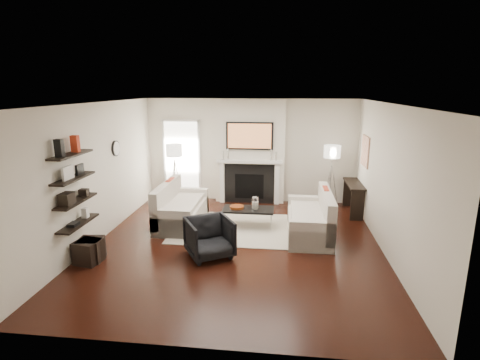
# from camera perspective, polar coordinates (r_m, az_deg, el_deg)

# --- Properties ---
(room_envelope) EXTENTS (6.00, 6.00, 6.00)m
(room_envelope) POSITION_cam_1_polar(r_m,az_deg,el_deg) (6.96, -0.57, 0.41)
(room_envelope) COLOR black
(room_envelope) RESTS_ON ground
(chimney_breast) EXTENTS (1.80, 0.25, 2.70)m
(chimney_breast) POSITION_cam_1_polar(r_m,az_deg,el_deg) (9.76, 1.53, 4.35)
(chimney_breast) COLOR silver
(chimney_breast) RESTS_ON floor
(fireplace_surround) EXTENTS (1.30, 0.02, 1.04)m
(fireplace_surround) POSITION_cam_1_polar(r_m,az_deg,el_deg) (9.80, 1.43, -0.57)
(fireplace_surround) COLOR black
(fireplace_surround) RESTS_ON floor
(firebox) EXTENTS (0.75, 0.02, 0.65)m
(firebox) POSITION_cam_1_polar(r_m,az_deg,el_deg) (9.81, 1.43, -0.98)
(firebox) COLOR black
(firebox) RESTS_ON floor
(mantel_pilaster_l) EXTENTS (0.12, 0.08, 1.10)m
(mantel_pilaster_l) POSITION_cam_1_polar(r_m,az_deg,el_deg) (9.85, -2.76, -0.33)
(mantel_pilaster_l) COLOR white
(mantel_pilaster_l) RESTS_ON floor
(mantel_pilaster_r) EXTENTS (0.12, 0.08, 1.10)m
(mantel_pilaster_r) POSITION_cam_1_polar(r_m,az_deg,el_deg) (9.73, 5.64, -0.57)
(mantel_pilaster_r) COLOR white
(mantel_pilaster_r) RESTS_ON floor
(mantel_shelf) EXTENTS (1.70, 0.18, 0.07)m
(mantel_shelf) POSITION_cam_1_polar(r_m,az_deg,el_deg) (9.62, 1.43, 2.81)
(mantel_shelf) COLOR white
(mantel_shelf) RESTS_ON chimney_breast
(tv_body) EXTENTS (1.20, 0.06, 0.70)m
(tv_body) POSITION_cam_1_polar(r_m,az_deg,el_deg) (9.54, 1.47, 6.74)
(tv_body) COLOR black
(tv_body) RESTS_ON chimney_breast
(tv_screen) EXTENTS (1.10, 0.00, 0.62)m
(tv_screen) POSITION_cam_1_polar(r_m,az_deg,el_deg) (9.51, 1.45, 6.71)
(tv_screen) COLOR #BF723F
(tv_screen) RESTS_ON tv_body
(candlestick_l_tall) EXTENTS (0.04, 0.04, 0.30)m
(candlestick_l_tall) POSITION_cam_1_polar(r_m,az_deg,el_deg) (9.66, -1.82, 3.97)
(candlestick_l_tall) COLOR silver
(candlestick_l_tall) RESTS_ON mantel_shelf
(candlestick_l_short) EXTENTS (0.04, 0.04, 0.24)m
(candlestick_l_short) POSITION_cam_1_polar(r_m,az_deg,el_deg) (9.68, -2.58, 3.81)
(candlestick_l_short) COLOR silver
(candlestick_l_short) RESTS_ON mantel_shelf
(candlestick_r_tall) EXTENTS (0.04, 0.04, 0.30)m
(candlestick_r_tall) POSITION_cam_1_polar(r_m,az_deg,el_deg) (9.56, 4.73, 3.83)
(candlestick_r_tall) COLOR silver
(candlestick_r_tall) RESTS_ON mantel_shelf
(candlestick_r_short) EXTENTS (0.04, 0.04, 0.24)m
(candlestick_r_short) POSITION_cam_1_polar(r_m,az_deg,el_deg) (9.56, 5.51, 3.63)
(candlestick_r_short) COLOR silver
(candlestick_r_short) RESTS_ON mantel_shelf
(hallway_panel) EXTENTS (0.90, 0.02, 2.10)m
(hallway_panel) POSITION_cam_1_polar(r_m,az_deg,el_deg) (10.24, -8.80, 2.94)
(hallway_panel) COLOR white
(hallway_panel) RESTS_ON floor
(door_trim_l) EXTENTS (0.06, 0.06, 2.16)m
(door_trim_l) POSITION_cam_1_polar(r_m,az_deg,el_deg) (10.36, -11.40, 2.95)
(door_trim_l) COLOR white
(door_trim_l) RESTS_ON floor
(door_trim_r) EXTENTS (0.06, 0.06, 2.16)m
(door_trim_r) POSITION_cam_1_polar(r_m,az_deg,el_deg) (10.10, -6.20, 2.88)
(door_trim_r) COLOR white
(door_trim_r) RESTS_ON floor
(door_trim_top) EXTENTS (1.02, 0.06, 0.06)m
(door_trim_top) POSITION_cam_1_polar(r_m,az_deg,el_deg) (10.07, -9.06, 8.96)
(door_trim_top) COLOR white
(door_trim_top) RESTS_ON wall_back
(rug) EXTENTS (2.60, 2.00, 0.01)m
(rug) POSITION_cam_1_polar(r_m,az_deg,el_deg) (8.18, -0.87, -7.35)
(rug) COLOR #C1B39E
(rug) RESTS_ON floor
(loveseat_left_base) EXTENTS (0.85, 1.80, 0.42)m
(loveseat_left_base) POSITION_cam_1_polar(r_m,az_deg,el_deg) (8.50, -8.82, -5.22)
(loveseat_left_base) COLOR beige
(loveseat_left_base) RESTS_ON floor
(loveseat_left_back) EXTENTS (0.18, 1.80, 0.80)m
(loveseat_left_back) POSITION_cam_1_polar(r_m,az_deg,el_deg) (8.50, -11.08, -3.09)
(loveseat_left_back) COLOR beige
(loveseat_left_back) RESTS_ON floor
(loveseat_left_arm_n) EXTENTS (0.85, 0.18, 0.60)m
(loveseat_left_arm_n) POSITION_cam_1_polar(r_m,az_deg,el_deg) (7.74, -10.42, -6.53)
(loveseat_left_arm_n) COLOR beige
(loveseat_left_arm_n) RESTS_ON floor
(loveseat_left_arm_s) EXTENTS (0.85, 0.18, 0.60)m
(loveseat_left_arm_s) POSITION_cam_1_polar(r_m,az_deg,el_deg) (9.22, -7.52, -3.06)
(loveseat_left_arm_s) COLOR beige
(loveseat_left_arm_s) RESTS_ON floor
(loveseat_left_cushion) EXTENTS (0.63, 1.44, 0.10)m
(loveseat_left_cushion) POSITION_cam_1_polar(r_m,az_deg,el_deg) (8.41, -8.55, -3.57)
(loveseat_left_cushion) COLOR beige
(loveseat_left_cushion) RESTS_ON loveseat_left_base
(pillow_left_orange) EXTENTS (0.10, 0.42, 0.42)m
(pillow_left_orange) POSITION_cam_1_polar(r_m,az_deg,el_deg) (8.72, -10.55, -1.23)
(pillow_left_orange) COLOR #B02E15
(pillow_left_orange) RESTS_ON loveseat_left_cushion
(pillow_left_charcoal) EXTENTS (0.10, 0.40, 0.40)m
(pillow_left_charcoal) POSITION_cam_1_polar(r_m,az_deg,el_deg) (8.17, -11.77, -2.40)
(pillow_left_charcoal) COLOR black
(pillow_left_charcoal) RESTS_ON loveseat_left_cushion
(loveseat_right_base) EXTENTS (0.85, 1.80, 0.42)m
(loveseat_right_base) POSITION_cam_1_polar(r_m,az_deg,el_deg) (7.89, 10.46, -6.82)
(loveseat_right_base) COLOR beige
(loveseat_right_base) RESTS_ON floor
(loveseat_right_back) EXTENTS (0.18, 1.80, 0.80)m
(loveseat_right_back) POSITION_cam_1_polar(r_m,az_deg,el_deg) (7.82, 13.01, -4.69)
(loveseat_right_back) COLOR beige
(loveseat_right_back) RESTS_ON floor
(loveseat_right_arm_n) EXTENTS (0.85, 0.18, 0.60)m
(loveseat_right_arm_n) POSITION_cam_1_polar(r_m,az_deg,el_deg) (7.11, 10.90, -8.44)
(loveseat_right_arm_n) COLOR beige
(loveseat_right_arm_n) RESTS_ON floor
(loveseat_right_arm_s) EXTENTS (0.85, 0.18, 0.60)m
(loveseat_right_arm_s) POSITION_cam_1_polar(r_m,az_deg,el_deg) (8.63, 10.15, -4.36)
(loveseat_right_arm_s) COLOR beige
(loveseat_right_arm_s) RESTS_ON floor
(loveseat_right_cushion) EXTENTS (0.63, 1.44, 0.10)m
(loveseat_right_cushion) POSITION_cam_1_polar(r_m,az_deg,el_deg) (7.80, 10.17, -5.02)
(loveseat_right_cushion) COLOR beige
(loveseat_right_cushion) RESTS_ON loveseat_right_base
(pillow_right_orange) EXTENTS (0.10, 0.42, 0.42)m
(pillow_right_orange) POSITION_cam_1_polar(r_m,az_deg,el_deg) (8.05, 12.87, -2.63)
(pillow_right_orange) COLOR #B02E15
(pillow_right_orange) RESTS_ON loveseat_right_cushion
(pillow_right_charcoal) EXTENTS (0.10, 0.40, 0.40)m
(pillow_right_charcoal) POSITION_cam_1_polar(r_m,az_deg,el_deg) (7.48, 13.34, -4.01)
(pillow_right_charcoal) COLOR black
(pillow_right_charcoal) RESTS_ON loveseat_right_cushion
(coffee_table) EXTENTS (1.10, 0.55, 0.04)m
(coffee_table) POSITION_cam_1_polar(r_m,az_deg,el_deg) (8.14, 1.27, -4.51)
(coffee_table) COLOR black
(coffee_table) RESTS_ON floor
(coffee_leg_nw) EXTENTS (0.02, 0.02, 0.38)m
(coffee_leg_nw) POSITION_cam_1_polar(r_m,az_deg,el_deg) (8.07, -2.45, -6.28)
(coffee_leg_nw) COLOR silver
(coffee_leg_nw) RESTS_ON floor
(coffee_leg_ne) EXTENTS (0.02, 0.02, 0.38)m
(coffee_leg_ne) POSITION_cam_1_polar(r_m,az_deg,el_deg) (7.98, 4.71, -6.55)
(coffee_leg_ne) COLOR silver
(coffee_leg_ne) RESTS_ON floor
(coffee_leg_sw) EXTENTS (0.02, 0.02, 0.38)m
(coffee_leg_sw) POSITION_cam_1_polar(r_m,az_deg,el_deg) (8.47, -1.98, -5.26)
(coffee_leg_sw) COLOR silver
(coffee_leg_sw) RESTS_ON floor
(coffee_leg_se) EXTENTS (0.02, 0.02, 0.38)m
(coffee_leg_se) POSITION_cam_1_polar(r_m,az_deg,el_deg) (8.39, 4.82, -5.50)
(coffee_leg_se) COLOR silver
(coffee_leg_se) RESTS_ON floor
(hurricane_glass) EXTENTS (0.14, 0.14, 0.24)m
(hurricane_glass) POSITION_cam_1_polar(r_m,az_deg,el_deg) (8.08, 2.33, -3.47)
(hurricane_glass) COLOR white
(hurricane_glass) RESTS_ON coffee_table
(hurricane_candle) EXTENTS (0.11, 0.11, 0.17)m
(hurricane_candle) POSITION_cam_1_polar(r_m,az_deg,el_deg) (8.10, 2.33, -3.91)
(hurricane_candle) COLOR white
(hurricane_candle) RESTS_ON coffee_table
(copper_bowl) EXTENTS (0.31, 0.31, 0.05)m
(copper_bowl) POSITION_cam_1_polar(r_m,az_deg,el_deg) (8.15, -0.49, -4.15)
(copper_bowl) COLOR #A64A1B
(copper_bowl) RESTS_ON coffee_table
(armchair) EXTENTS (1.01, 1.00, 0.78)m
(armchair) POSITION_cam_1_polar(r_m,az_deg,el_deg) (6.80, -4.68, -8.48)
(armchair) COLOR black
(armchair) RESTS_ON floor
(lamp_left_post) EXTENTS (0.02, 0.02, 1.20)m
(lamp_left_post) POSITION_cam_1_polar(r_m,az_deg,el_deg) (9.66, -9.81, -0.50)
(lamp_left_post) COLOR silver
(lamp_left_post) RESTS_ON floor
(lamp_left_shade) EXTENTS (0.40, 0.40, 0.30)m
(lamp_left_shade) POSITION_cam_1_polar(r_m,az_deg,el_deg) (9.49, -10.03, 4.48)
(lamp_left_shade) COLOR white
(lamp_left_shade) RESTS_ON lamp_left_post
(lamp_left_leg_a) EXTENTS (0.25, 0.02, 1.23)m
(lamp_left_leg_a) POSITION_cam_1_polar(r_m,az_deg,el_deg) (9.63, -9.19, -0.52)
(lamp_left_leg_a) COLOR silver
(lamp_left_leg_a) RESTS_ON floor
(lamp_left_leg_b) EXTENTS (0.14, 0.22, 1.23)m
(lamp_left_leg_b) POSITION_cam_1_polar(r_m,az_deg,el_deg) (9.77, -9.97, -0.35)
(lamp_left_leg_b) COLOR silver
(lamp_left_leg_b) RESTS_ON floor
(lamp_left_leg_c) EXTENTS (0.14, 0.22, 1.23)m
(lamp_left_leg_c) POSITION_cam_1_polar(r_m,az_deg,el_deg) (9.59, -10.29, -0.63)
(lamp_left_leg_c) COLOR silver
(lamp_left_leg_c) RESTS_ON floor
(lamp_right_post) EXTENTS (0.02, 0.02, 1.20)m
(lamp_right_post) POSITION_cam_1_polar(r_m,az_deg,el_deg) (9.61, 13.58, -0.77)
(lamp_right_post) COLOR silver
(lamp_right_post) RESTS_ON floor
(lamp_right_shade) EXTENTS (0.40, 0.40, 0.30)m
(lamp_right_shade) POSITION_cam_1_polar(r_m,az_deg,el_deg) (9.44, 13.88, 4.23)
(lamp_right_shade) COLOR white
(lamp_right_shade) RESTS_ON lamp_right_post
(lamp_right_leg_a) EXTENTS (0.25, 0.02, 1.23)m
(lamp_right_leg_a) POSITION_cam_1_polar(r_m,az_deg,el_deg) (9.63, 14.23, -0.79)
(lamp_right_leg_a) COLOR silver
(lamp_right_leg_a) RESTS_ON floor
(lamp_right_leg_b) EXTENTS (0.14, 0.22, 1.23)m
(lamp_right_leg_b) POSITION_cam_1_polar(r_m,az_deg,el_deg) (9.70, 13.19, -0.62)
(lamp_right_leg_b) COLOR silver
(lamp_right_leg_b) RESTS_ON floor
(lamp_right_leg_c) EXTENTS (0.14, 0.22, 1.23)m
(lamp_right_leg_c) POSITION_cam_1_polar(r_m,az_deg,el_deg) (9.51, 13.32, -0.90)
(lamp_right_leg_c) COLOR silver
(lamp_right_leg_c) RESTS_ON floor
(console_top) EXTENTS (0.35, 1.20, 0.04)m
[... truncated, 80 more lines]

